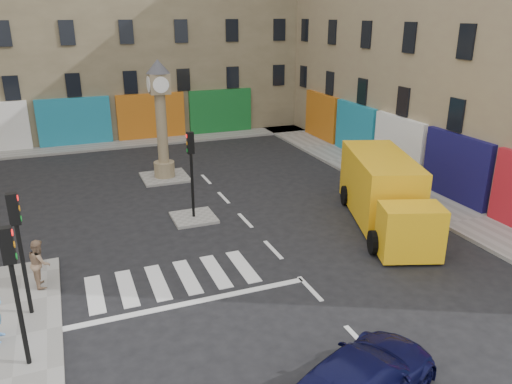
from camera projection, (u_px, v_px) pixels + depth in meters
ground at (325, 305)px, 15.21m from camera, size 120.00×120.00×0.00m
sidewalk_right at (377, 176)px, 26.94m from camera, size 2.60×30.00×0.15m
sidewalk_far at (110, 145)px, 33.22m from camera, size 32.00×2.40×0.15m
island_near at (194, 218)px, 21.50m from camera, size 1.80×1.80×0.12m
island_far at (165, 177)px, 26.75m from camera, size 2.40×2.40×0.12m
building_right at (489, 20)px, 26.42m from camera, size 10.00×30.00×16.00m
building_far at (89, 11)px, 35.42m from camera, size 32.00×10.00×17.00m
traffic_light_left_near at (13, 276)px, 11.63m from camera, size 0.28×0.22×3.70m
traffic_light_left_far at (18, 235)px, 13.73m from camera, size 0.28×0.22×3.70m
traffic_light_island at (191, 161)px, 20.64m from camera, size 0.28×0.22×3.70m
clock_pillar at (161, 113)px, 25.55m from camera, size 1.20×1.20×6.10m
navy_sedan at (360, 381)px, 11.11m from camera, size 5.03×3.59×1.35m
yellow_van at (384, 192)px, 20.71m from camera, size 4.56×7.79×2.72m
pedestrian_tan at (40, 263)px, 15.77m from camera, size 0.68×0.83×1.58m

